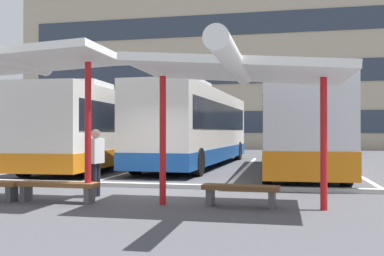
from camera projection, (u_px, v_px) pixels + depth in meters
The scene contains 15 objects.
ground_plane at pixel (143, 190), 11.76m from camera, with size 160.00×160.00×0.00m, color #47474C.
terminal_building at pixel (247, 63), 46.59m from camera, with size 43.49×14.90×20.51m.
coach_bus_0 at pixel (98, 130), 18.66m from camera, with size 3.11×10.94×3.54m.
coach_bus_1 at pixel (198, 128), 20.13m from camera, with size 3.26×12.59×3.71m.
coach_bus_2 at pixel (298, 130), 16.96m from camera, with size 2.75×11.75×3.52m.
lane_stripe_0 at pixel (64, 165), 20.44m from camera, with size 0.16×14.00×0.01m, color white.
lane_stripe_1 at pixel (151, 167), 19.58m from camera, with size 0.16×14.00×0.01m, color white.
lane_stripe_2 at pixel (245, 168), 18.72m from camera, with size 0.16×14.00×0.01m, color white.
lane_stripe_3 at pixel (349, 170), 17.87m from camera, with size 0.16×14.00×0.01m, color white.
waiting_shelter_0 at pixel (14, 63), 9.66m from camera, with size 4.28×4.39×3.36m.
bench_1 at pixel (57, 187), 9.71m from camera, with size 1.85×0.45×0.45m.
waiting_shelter_1 at pixel (239, 72), 8.82m from camera, with size 4.34×4.84×3.07m.
bench_2 at pixel (241, 191), 9.13m from camera, with size 1.64×0.56×0.45m.
platform_kerb at pixel (149, 185), 12.25m from camera, with size 44.00×0.24×0.12m, color #ADADA8.
waiting_passenger_0 at pixel (96, 158), 10.55m from camera, with size 0.27×0.49×1.63m.
Camera 1 is at (3.66, -11.27, 1.57)m, focal length 40.90 mm.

